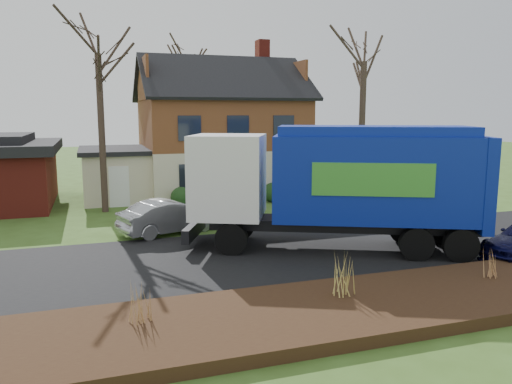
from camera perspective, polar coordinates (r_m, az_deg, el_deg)
name	(u,v)px	position (r m, az deg, el deg)	size (l,w,h in m)	color
ground	(266,256)	(17.03, 1.21, -7.31)	(120.00, 120.00, 0.00)	#38541C
road	(266,256)	(17.03, 1.21, -7.28)	(80.00, 7.00, 0.02)	black
mulch_verge	(341,310)	(12.39, 9.64, -13.12)	(80.00, 3.50, 0.30)	black
main_house	(213,126)	(30.13, -4.99, 7.57)	(12.95, 8.95, 9.26)	beige
garbage_truck	(341,179)	(17.60, 9.71, 1.45)	(10.36, 6.69, 4.35)	black
silver_sedan	(171,216)	(20.32, -9.74, -2.77)	(1.44, 4.12, 1.36)	#999BA0
tree_front_west	(97,30)	(25.35, -17.75, 17.23)	(3.50, 3.50, 10.41)	#3B2C23
tree_front_east	(365,38)	(28.32, 12.33, 16.83)	(3.86, 3.86, 10.73)	#3D2F25
tree_back	(187,43)	(39.31, -7.88, 16.52)	(3.77, 3.77, 11.94)	#392B22
grass_clump_west	(141,302)	(11.34, -12.99, -12.17)	(0.33, 0.27, 0.87)	#A67C49
grass_clump_mid	(343,275)	(12.66, 9.92, -9.30)	(0.39, 0.32, 1.08)	tan
grass_clump_east	(491,262)	(15.35, 25.24, -7.29)	(0.32, 0.27, 0.81)	tan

